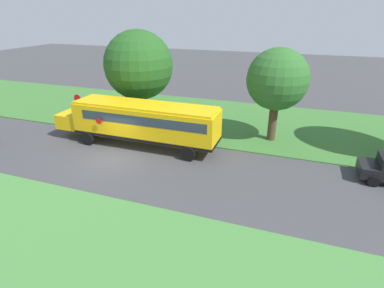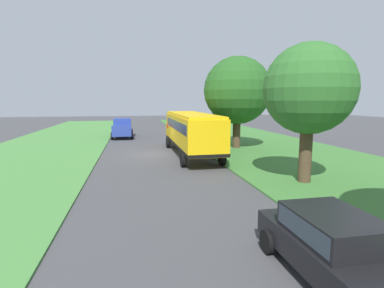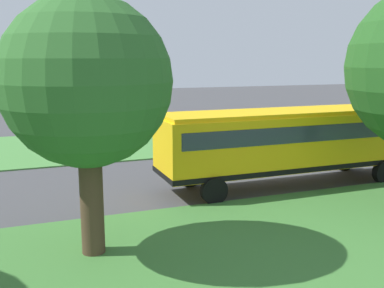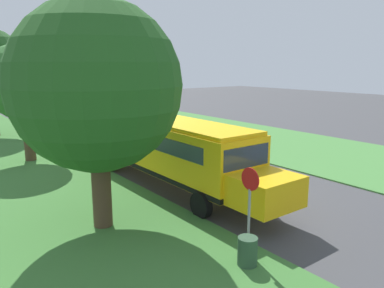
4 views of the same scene
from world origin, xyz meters
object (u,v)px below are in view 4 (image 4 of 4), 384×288
at_px(school_bus, 170,146).
at_px(oak_tree_roadside_mid, 25,82).
at_px(car_tan_furthest, 71,107).
at_px(trash_bin, 247,252).
at_px(car_silver_middle, 37,117).
at_px(oak_tree_beside_bus, 101,84).
at_px(stop_sign, 249,201).
at_px(car_black_nearest, 56,124).

relative_size(school_bus, oak_tree_roadside_mid, 1.81).
height_order(school_bus, car_tan_furthest, school_bus).
bearing_deg(school_bus, trash_bin, -107.82).
height_order(car_silver_middle, trash_bin, car_silver_middle).
bearing_deg(oak_tree_roadside_mid, oak_tree_beside_bus, -91.86).
bearing_deg(stop_sign, oak_tree_beside_bus, 119.54).
height_order(car_silver_middle, car_tan_furthest, same).
relative_size(car_silver_middle, oak_tree_roadside_mid, 0.64).
xyz_separation_m(car_tan_furthest, oak_tree_beside_bus, (-9.89, -31.22, 4.12)).
distance_m(school_bus, oak_tree_roadside_mid, 9.94).
height_order(car_black_nearest, car_tan_furthest, same).
bearing_deg(trash_bin, oak_tree_beside_bus, 112.64).
bearing_deg(car_black_nearest, car_tan_furthest, 65.57).
height_order(car_black_nearest, oak_tree_beside_bus, oak_tree_beside_bus).
bearing_deg(school_bus, oak_tree_beside_bus, -149.47).
bearing_deg(oak_tree_beside_bus, stop_sign, -60.46).
height_order(oak_tree_beside_bus, trash_bin, oak_tree_beside_bus).
bearing_deg(car_black_nearest, stop_sign, -94.42).
bearing_deg(oak_tree_beside_bus, car_tan_furthest, 72.43).
xyz_separation_m(car_black_nearest, oak_tree_beside_bus, (-4.29, -18.89, 4.12)).
xyz_separation_m(stop_sign, trash_bin, (-0.47, -0.44, -1.29)).
bearing_deg(school_bus, stop_sign, -105.31).
xyz_separation_m(car_black_nearest, trash_bin, (-2.27, -23.72, -0.43)).
height_order(car_tan_furthest, oak_tree_roadside_mid, oak_tree_roadside_mid).
height_order(car_silver_middle, oak_tree_beside_bus, oak_tree_beside_bus).
bearing_deg(oak_tree_beside_bus, trash_bin, -67.36).
relative_size(car_silver_middle, oak_tree_beside_bus, 0.57).
xyz_separation_m(car_silver_middle, car_tan_furthest, (5.60, 6.70, 0.00)).
xyz_separation_m(car_black_nearest, stop_sign, (-1.80, -23.28, 0.86)).
distance_m(car_black_nearest, oak_tree_roadside_mid, 9.36).
bearing_deg(oak_tree_roadside_mid, school_bus, -65.05).
relative_size(car_silver_middle, trash_bin, 4.89).
relative_size(car_silver_middle, car_tan_furthest, 1.00).
bearing_deg(car_black_nearest, school_bus, -89.61).
height_order(car_black_nearest, car_silver_middle, same).
height_order(oak_tree_roadside_mid, stop_sign, oak_tree_roadside_mid).
bearing_deg(oak_tree_roadside_mid, trash_bin, -84.15).
xyz_separation_m(car_tan_furthest, trash_bin, (-7.87, -36.05, -0.43)).
distance_m(school_bus, car_tan_furthest, 29.17).
bearing_deg(oak_tree_beside_bus, car_silver_middle, 80.08).
bearing_deg(stop_sign, car_tan_furthest, 78.26).
xyz_separation_m(car_silver_middle, oak_tree_beside_bus, (-4.29, -24.52, 4.12)).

